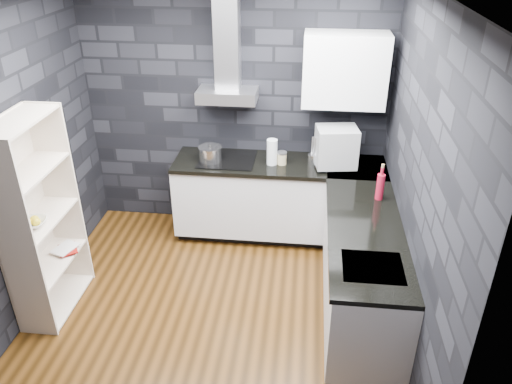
% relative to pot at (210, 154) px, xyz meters
% --- Properties ---
extents(ground, '(3.20, 3.20, 0.00)m').
position_rel_pot_xyz_m(ground, '(0.22, -1.25, -0.98)').
color(ground, '#47290E').
extents(wall_back, '(3.20, 0.05, 2.70)m').
position_rel_pot_xyz_m(wall_back, '(0.22, 0.38, 0.37)').
color(wall_back, black).
rests_on(wall_back, ground).
extents(wall_front, '(3.20, 0.05, 2.70)m').
position_rel_pot_xyz_m(wall_front, '(0.22, -2.87, 0.37)').
color(wall_front, black).
rests_on(wall_front, ground).
extents(wall_left, '(0.05, 3.20, 2.70)m').
position_rel_pot_xyz_m(wall_left, '(-1.41, -1.25, 0.37)').
color(wall_left, black).
rests_on(wall_left, ground).
extents(wall_right, '(0.05, 3.20, 2.70)m').
position_rel_pot_xyz_m(wall_right, '(1.84, -1.25, 0.37)').
color(wall_right, black).
rests_on(wall_right, ground).
extents(toekick_back, '(2.18, 0.50, 0.10)m').
position_rel_pot_xyz_m(toekick_back, '(0.72, 0.09, -0.93)').
color(toekick_back, black).
rests_on(toekick_back, ground).
extents(toekick_right, '(0.50, 1.78, 0.10)m').
position_rel_pot_xyz_m(toekick_right, '(1.56, -1.15, -0.93)').
color(toekick_right, black).
rests_on(toekick_right, ground).
extents(counter_back_cab, '(2.20, 0.60, 0.76)m').
position_rel_pot_xyz_m(counter_back_cab, '(0.72, 0.05, -0.50)').
color(counter_back_cab, silver).
rests_on(counter_back_cab, ground).
extents(counter_right_cab, '(0.60, 1.80, 0.76)m').
position_rel_pot_xyz_m(counter_right_cab, '(1.52, -1.15, -0.50)').
color(counter_right_cab, silver).
rests_on(counter_right_cab, ground).
extents(counter_back_top, '(2.20, 0.62, 0.04)m').
position_rel_pot_xyz_m(counter_back_top, '(0.72, 0.04, -0.10)').
color(counter_back_top, black).
rests_on(counter_back_top, counter_back_cab).
extents(counter_right_top, '(0.62, 1.80, 0.04)m').
position_rel_pot_xyz_m(counter_right_top, '(1.51, -1.15, -0.10)').
color(counter_right_top, black).
rests_on(counter_right_top, counter_right_cab).
extents(counter_corner_top, '(0.62, 0.62, 0.04)m').
position_rel_pot_xyz_m(counter_corner_top, '(1.52, 0.05, -0.10)').
color(counter_corner_top, black).
rests_on(counter_corner_top, counter_right_cab).
extents(hood_body, '(0.60, 0.34, 0.12)m').
position_rel_pot_xyz_m(hood_body, '(0.17, 0.18, 0.58)').
color(hood_body, silver).
rests_on(hood_body, wall_back).
extents(hood_chimney, '(0.24, 0.20, 0.90)m').
position_rel_pot_xyz_m(hood_chimney, '(0.17, 0.25, 1.09)').
color(hood_chimney, silver).
rests_on(hood_chimney, hood_body).
extents(upper_cabinet, '(0.80, 0.35, 0.70)m').
position_rel_pot_xyz_m(upper_cabinet, '(1.32, 0.18, 0.87)').
color(upper_cabinet, white).
rests_on(upper_cabinet, wall_back).
extents(cooktop, '(0.58, 0.50, 0.01)m').
position_rel_pot_xyz_m(cooktop, '(0.17, 0.05, -0.07)').
color(cooktop, black).
rests_on(cooktop, counter_back_top).
extents(sink_rim, '(0.44, 0.40, 0.01)m').
position_rel_pot_xyz_m(sink_rim, '(1.52, -1.65, -0.09)').
color(sink_rim, silver).
rests_on(sink_rim, counter_right_top).
extents(pot, '(0.26, 0.26, 0.14)m').
position_rel_pot_xyz_m(pot, '(0.00, 0.00, 0.00)').
color(pot, silver).
rests_on(pot, cooktop).
extents(glass_vase, '(0.13, 0.13, 0.27)m').
position_rel_pot_xyz_m(glass_vase, '(0.64, 0.01, 0.05)').
color(glass_vase, white).
rests_on(glass_vase, counter_back_top).
extents(storage_jar, '(0.12, 0.12, 0.12)m').
position_rel_pot_xyz_m(storage_jar, '(0.74, 0.02, -0.02)').
color(storage_jar, tan).
rests_on(storage_jar, counter_back_top).
extents(utensil_crock, '(0.12, 0.12, 0.13)m').
position_rel_pot_xyz_m(utensil_crock, '(1.06, 0.01, -0.02)').
color(utensil_crock, silver).
rests_on(utensil_crock, counter_back_top).
extents(appliance_garage, '(0.44, 0.37, 0.40)m').
position_rel_pot_xyz_m(appliance_garage, '(1.28, 0.00, 0.14)').
color(appliance_garage, '#9DA0A3').
rests_on(appliance_garage, counter_back_top).
extents(red_bottle, '(0.09, 0.09, 0.24)m').
position_rel_pot_xyz_m(red_bottle, '(1.66, -0.62, 0.04)').
color(red_bottle, maroon).
rests_on(red_bottle, counter_right_top).
extents(bookshelf, '(0.49, 0.85, 1.80)m').
position_rel_pot_xyz_m(bookshelf, '(-1.20, -1.30, -0.08)').
color(bookshelf, beige).
rests_on(bookshelf, ground).
extents(fruit_bowl, '(0.23, 0.23, 0.05)m').
position_rel_pot_xyz_m(fruit_bowl, '(-1.20, -1.41, -0.04)').
color(fruit_bowl, silver).
rests_on(fruit_bowl, bookshelf).
extents(book_red, '(0.14, 0.10, 0.21)m').
position_rel_pot_xyz_m(book_red, '(-1.19, -1.16, -0.41)').
color(book_red, maroon).
rests_on(book_red, bookshelf).
extents(book_second, '(0.16, 0.07, 0.23)m').
position_rel_pot_xyz_m(book_second, '(-1.22, -1.10, -0.39)').
color(book_second, '#B2B2B2').
rests_on(book_second, bookshelf).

